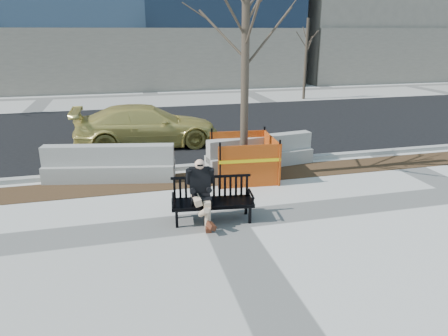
{
  "coord_description": "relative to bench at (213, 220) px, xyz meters",
  "views": [
    {
      "loc": [
        -1.92,
        -7.7,
        3.82
      ],
      "look_at": [
        0.18,
        0.63,
        0.95
      ],
      "focal_mm": 32.99,
      "sensor_mm": 36.0,
      "label": 1
    }
  ],
  "objects": [
    {
      "name": "seated_man",
      "position": [
        -0.23,
        0.07,
        0.0
      ],
      "size": [
        0.67,
        1.01,
        1.33
      ],
      "primitive_type": null,
      "rotation": [
        0.0,
        0.0,
        -0.12
      ],
      "color": "black",
      "rests_on": "ground"
    },
    {
      "name": "sedan",
      "position": [
        -0.88,
        6.39,
        0.0
      ],
      "size": [
        4.89,
        2.02,
        1.42
      ],
      "primitive_type": "imported",
      "rotation": [
        0.0,
        0.0,
        1.56
      ],
      "color": "tan",
      "rests_on": "ground"
    },
    {
      "name": "mulch_strip",
      "position": [
        0.22,
        2.57,
        0.0
      ],
      "size": [
        40.0,
        1.2,
        0.02
      ],
      "primitive_type": "cube",
      "color": "#47301C",
      "rests_on": "ground"
    },
    {
      "name": "asphalt_street",
      "position": [
        0.22,
        8.77,
        0.0
      ],
      "size": [
        60.0,
        10.4,
        0.01
      ],
      "primitive_type": "cube",
      "color": "black",
      "rests_on": "ground"
    },
    {
      "name": "jersey_barrier_right",
      "position": [
        2.16,
        3.24,
        0.0
      ],
      "size": [
        3.31,
        1.09,
        0.93
      ],
      "primitive_type": null,
      "rotation": [
        0.0,
        0.0,
        0.14
      ],
      "color": "#9A9890",
      "rests_on": "ground"
    },
    {
      "name": "curb",
      "position": [
        0.22,
        3.52,
        0.06
      ],
      "size": [
        60.0,
        0.25,
        0.12
      ],
      "primitive_type": "cube",
      "color": "#9E9B93",
      "rests_on": "ground"
    },
    {
      "name": "bench",
      "position": [
        0.0,
        0.0,
        0.0
      ],
      "size": [
        1.8,
        0.82,
        0.93
      ],
      "primitive_type": null,
      "rotation": [
        0.0,
        0.0,
        -0.12
      ],
      "color": "black",
      "rests_on": "ground"
    },
    {
      "name": "ground",
      "position": [
        0.22,
        -0.03,
        0.0
      ],
      "size": [
        120.0,
        120.0,
        0.0
      ],
      "primitive_type": "plane",
      "color": "beige",
      "rests_on": "ground"
    },
    {
      "name": "tree_fence",
      "position": [
        1.41,
        2.43,
        0.0
      ],
      "size": [
        2.64,
        2.64,
        6.11
      ],
      "primitive_type": null,
      "rotation": [
        0.0,
        0.0,
        -0.08
      ],
      "color": "orange",
      "rests_on": "ground"
    },
    {
      "name": "jersey_barrier_left",
      "position": [
        -2.12,
        3.09,
        0.0
      ],
      "size": [
        3.49,
        1.35,
        0.98
      ],
      "primitive_type": null,
      "rotation": [
        0.0,
        0.0,
        -0.2
      ],
      "color": "#99978F",
      "rests_on": "ground"
    },
    {
      "name": "far_tree_right",
      "position": [
        8.8,
        14.69,
        0.0
      ],
      "size": [
        2.15,
        2.15,
        4.87
      ],
      "primitive_type": null,
      "rotation": [
        0.0,
        0.0,
        0.21
      ],
      "color": "#42372B",
      "rests_on": "ground"
    }
  ]
}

